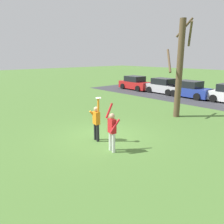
{
  "coord_description": "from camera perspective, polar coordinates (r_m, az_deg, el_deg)",
  "views": [
    {
      "loc": [
        8.17,
        -6.71,
        3.92
      ],
      "look_at": [
        0.93,
        -0.21,
        1.47
      ],
      "focal_mm": 35.92,
      "sensor_mm": 36.0,
      "label": 1
    }
  ],
  "objects": [
    {
      "name": "ground_plane",
      "position": [
        11.28,
        -2.36,
        -6.23
      ],
      "size": [
        120.0,
        120.0,
        0.0
      ],
      "primitive_type": "plane",
      "color": "#4C7533"
    },
    {
      "name": "parked_car_silver",
      "position": [
        24.8,
        13.03,
        6.36
      ],
      "size": [
        4.19,
        2.2,
        1.59
      ],
      "rotation": [
        0.0,
        0.0,
        -0.05
      ],
      "color": "#BCBCC1",
      "rests_on": "ground_plane"
    },
    {
      "name": "parked_car_red",
      "position": [
        27.05,
        5.96,
        7.26
      ],
      "size": [
        4.19,
        2.2,
        1.59
      ],
      "rotation": [
        0.0,
        0.0,
        -0.05
      ],
      "color": "red",
      "rests_on": "ground_plane"
    },
    {
      "name": "parked_car_blue",
      "position": [
        23.02,
        19.25,
        5.36
      ],
      "size": [
        4.19,
        2.2,
        1.59
      ],
      "rotation": [
        0.0,
        0.0,
        -0.05
      ],
      "color": "#233893",
      "rests_on": "ground_plane"
    },
    {
      "name": "frisbee_disc",
      "position": [
        10.02,
        -3.53,
        3.57
      ],
      "size": [
        0.24,
        0.24,
        0.02
      ],
      "primitive_type": "cylinder",
      "color": "white",
      "rests_on": "person_catcher"
    },
    {
      "name": "bare_tree_tall",
      "position": [
        15.03,
        16.82,
        10.83
      ],
      "size": [
        1.8,
        1.79,
        6.2
      ],
      "color": "brown",
      "rests_on": "ground_plane"
    },
    {
      "name": "parking_strip",
      "position": [
        22.1,
        23.61,
        2.72
      ],
      "size": [
        27.9,
        6.4,
        0.01
      ],
      "primitive_type": "cube",
      "color": "#38383D",
      "rests_on": "ground_plane"
    },
    {
      "name": "person_catcher",
      "position": [
        10.47,
        -4.0,
        -2.22
      ],
      "size": [
        0.57,
        0.49,
        2.08
      ],
      "rotation": [
        0.0,
        0.0,
        -0.2
      ],
      "color": "black",
      "rests_on": "ground_plane"
    },
    {
      "name": "person_defender",
      "position": [
        9.27,
        -0.0,
        -4.36
      ],
      "size": [
        0.6,
        0.51,
        2.04
      ],
      "rotation": [
        0.0,
        0.0,
        2.95
      ],
      "color": "silver",
      "rests_on": "ground_plane"
    }
  ]
}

